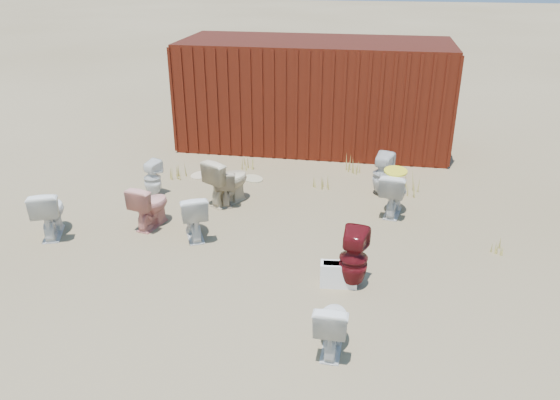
% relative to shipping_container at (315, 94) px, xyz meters
% --- Properties ---
extents(ground, '(100.00, 100.00, 0.00)m').
position_rel_shipping_container_xyz_m(ground, '(0.00, -5.20, -1.20)').
color(ground, brown).
rests_on(ground, ground).
extents(shipping_container, '(6.00, 2.40, 2.40)m').
position_rel_shipping_container_xyz_m(shipping_container, '(0.00, 0.00, 0.00)').
color(shipping_container, '#49180C').
rests_on(shipping_container, ground).
extents(toilet_front_a, '(0.71, 0.90, 0.80)m').
position_rel_shipping_container_xyz_m(toilet_front_a, '(-3.59, -5.37, -0.80)').
color(toilet_front_a, white).
rests_on(toilet_front_a, ground).
extents(toilet_front_pink, '(0.58, 0.81, 0.75)m').
position_rel_shipping_container_xyz_m(toilet_front_pink, '(-2.14, -4.79, -0.83)').
color(toilet_front_pink, '#DD8B7F').
rests_on(toilet_front_pink, ground).
extents(toilet_front_c, '(0.71, 0.85, 0.76)m').
position_rel_shipping_container_xyz_m(toilet_front_c, '(-1.32, -5.04, -0.82)').
color(toilet_front_c, white).
rests_on(toilet_front_c, ground).
extents(toilet_front_maroon, '(0.44, 0.45, 0.85)m').
position_rel_shipping_container_xyz_m(toilet_front_maroon, '(1.25, -6.04, -0.77)').
color(toilet_front_maroon, '#5D1014').
rests_on(toilet_front_maroon, ground).
extents(toilet_front_e, '(0.40, 0.68, 0.69)m').
position_rel_shipping_container_xyz_m(toilet_front_e, '(1.09, -7.40, -0.86)').
color(toilet_front_e, white).
rests_on(toilet_front_e, ground).
extents(toilet_back_a, '(0.41, 0.42, 0.69)m').
position_rel_shipping_container_xyz_m(toilet_back_a, '(-2.58, -3.60, -0.85)').
color(toilet_back_a, white).
rests_on(toilet_back_a, ground).
extents(toilet_back_beige_left, '(0.51, 0.72, 0.67)m').
position_rel_shipping_container_xyz_m(toilet_back_beige_left, '(-1.16, -3.68, -0.87)').
color(toilet_back_beige_left, tan).
rests_on(toilet_back_beige_left, ground).
extents(toilet_back_beige_right, '(0.84, 0.97, 0.86)m').
position_rel_shipping_container_xyz_m(toilet_back_beige_right, '(-1.13, -3.66, -0.77)').
color(toilet_back_beige_right, beige).
rests_on(toilet_back_beige_right, ground).
extents(toilet_back_yellowlid, '(0.56, 0.83, 0.78)m').
position_rel_shipping_container_xyz_m(toilet_back_yellowlid, '(1.82, -3.61, -0.81)').
color(toilet_back_yellowlid, silver).
rests_on(toilet_back_yellowlid, ground).
extents(toilet_back_e, '(0.46, 0.47, 0.81)m').
position_rel_shipping_container_xyz_m(toilet_back_e, '(1.62, -2.80, -0.79)').
color(toilet_back_e, silver).
rests_on(toilet_back_e, ground).
extents(yellow_lid, '(0.39, 0.49, 0.02)m').
position_rel_shipping_container_xyz_m(yellow_lid, '(1.82, -3.61, -0.41)').
color(yellow_lid, yellow).
rests_on(yellow_lid, toilet_back_yellowlid).
extents(loose_tank, '(0.51, 0.24, 0.35)m').
position_rel_shipping_container_xyz_m(loose_tank, '(1.07, -6.07, -1.02)').
color(loose_tank, white).
rests_on(loose_tank, ground).
extents(loose_lid_near, '(0.54, 0.60, 0.02)m').
position_rel_shipping_container_xyz_m(loose_lid_near, '(-2.01, -2.48, -1.19)').
color(loose_lid_near, beige).
rests_on(loose_lid_near, ground).
extents(loose_lid_far, '(0.59, 0.58, 0.02)m').
position_rel_shipping_container_xyz_m(loose_lid_far, '(-0.93, -2.49, -1.19)').
color(loose_lid_far, '#BCB388').
rests_on(loose_lid_far, ground).
extents(weed_clump_a, '(0.36, 0.36, 0.29)m').
position_rel_shipping_container_xyz_m(weed_clump_a, '(-2.45, -2.62, -1.06)').
color(weed_clump_a, '#A89B43').
rests_on(weed_clump_a, ground).
extents(weed_clump_b, '(0.32, 0.32, 0.24)m').
position_rel_shipping_container_xyz_m(weed_clump_b, '(0.47, -2.64, -1.08)').
color(weed_clump_b, '#A89B43').
rests_on(weed_clump_b, ground).
extents(weed_clump_c, '(0.36, 0.36, 0.36)m').
position_rel_shipping_container_xyz_m(weed_clump_c, '(2.18, -2.68, -1.02)').
color(weed_clump_c, '#A89B43').
rests_on(weed_clump_c, ground).
extents(weed_clump_d, '(0.30, 0.30, 0.27)m').
position_rel_shipping_container_xyz_m(weed_clump_d, '(-1.17, -1.90, -1.07)').
color(weed_clump_d, '#A89B43').
rests_on(weed_clump_d, ground).
extents(weed_clump_e, '(0.34, 0.34, 0.34)m').
position_rel_shipping_container_xyz_m(weed_clump_e, '(1.03, -1.70, -1.03)').
color(weed_clump_e, '#A89B43').
rests_on(weed_clump_e, ground).
extents(weed_clump_f, '(0.28, 0.28, 0.21)m').
position_rel_shipping_container_xyz_m(weed_clump_f, '(3.31, -4.74, -1.10)').
color(weed_clump_f, '#A89B43').
rests_on(weed_clump_f, ground).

